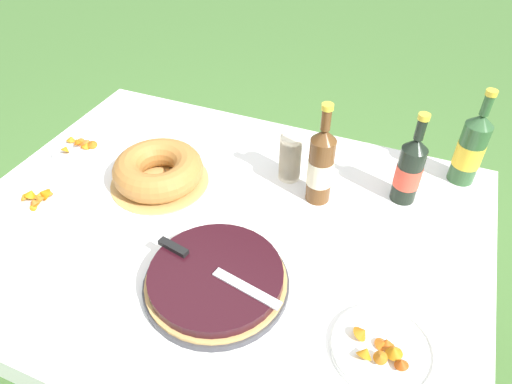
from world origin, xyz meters
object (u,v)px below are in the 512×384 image
berry_tart (216,279)px  bundt_cake (158,170)px  snack_plate_near (36,203)px  serving_knife (206,266)px  snack_plate_right (80,146)px  cup_stack (290,157)px  cider_bottle_green (471,149)px  juice_bottle_red (409,170)px  cider_bottle_amber (321,166)px  snack_plate_left (382,348)px

berry_tart → bundt_cake: bundt_cake is taller
berry_tart → snack_plate_near: 0.66m
berry_tart → serving_knife: 0.05m
snack_plate_near → berry_tart: bearing=-5.7°
serving_knife → snack_plate_right: size_ratio=1.85×
berry_tart → snack_plate_near: snack_plate_near is taller
cup_stack → cider_bottle_green: bearing=21.3°
snack_plate_right → juice_bottle_red: bearing=8.7°
berry_tart → cider_bottle_amber: cider_bottle_amber is taller
snack_plate_near → cup_stack: bearing=32.7°
cider_bottle_amber → snack_plate_near: cider_bottle_amber is taller
cup_stack → snack_plate_left: 0.66m
cider_bottle_green → snack_plate_right: bearing=-165.0°
cider_bottle_green → snack_plate_right: cider_bottle_green is taller
serving_knife → bundt_cake: bearing=148.7°
bundt_cake → snack_plate_near: 0.38m
juice_bottle_red → snack_plate_near: bearing=-155.7°
cider_bottle_green → snack_plate_left: size_ratio=1.37×
serving_knife → snack_plate_right: 0.79m
snack_plate_right → snack_plate_left: bearing=-18.4°
snack_plate_near → cider_bottle_green: bearing=28.0°
cider_bottle_green → snack_plate_near: (-1.21, -0.64, -0.11)m
bundt_cake → cider_bottle_green: (0.91, 0.40, 0.07)m
berry_tart → snack_plate_right: bearing=153.3°
snack_plate_near → snack_plate_left: (1.08, -0.09, -0.00)m
cup_stack → serving_knife: bearing=-96.1°
snack_plate_right → bundt_cake: bearing=-8.3°
snack_plate_near → bundt_cake: bearing=40.0°
serving_knife → snack_plate_left: bearing=8.1°
snack_plate_right → cider_bottle_green: bearing=15.0°
bundt_cake → snack_plate_left: bundt_cake is taller
juice_bottle_red → snack_plate_right: size_ratio=1.52×
berry_tart → cup_stack: (0.02, 0.50, 0.05)m
berry_tart → snack_plate_near: (-0.65, 0.07, -0.01)m
snack_plate_near → snack_plate_right: 0.31m
juice_bottle_red → snack_plate_right: (-1.12, -0.17, -0.10)m
bundt_cake → snack_plate_near: size_ratio=1.68×
cider_bottle_amber → snack_plate_left: bearing=-57.6°
serving_knife → snack_plate_left: size_ratio=1.55×
snack_plate_near → snack_plate_right: bearing=103.6°
cider_bottle_green → juice_bottle_red: 0.24m
cider_bottle_amber → snack_plate_near: 0.88m
cider_bottle_amber → juice_bottle_red: 0.27m
cup_stack → cider_bottle_amber: 0.14m
cider_bottle_amber → snack_plate_left: 0.55m
serving_knife → juice_bottle_red: bearing=63.1°
berry_tart → snack_plate_left: size_ratio=1.57×
cider_bottle_amber → serving_knife: bearing=-111.7°
cider_bottle_green → juice_bottle_red: cider_bottle_green is taller
cup_stack → snack_plate_left: cup_stack is taller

